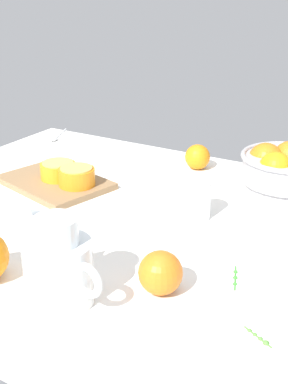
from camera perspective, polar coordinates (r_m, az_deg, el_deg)
ground_plane at (r=108.15cm, az=-0.42°, el=-4.07°), size 122.29×90.54×3.00cm
fruit_bowl at (r=128.34cm, az=15.41°, el=2.69°), size 22.03×22.03×10.11cm
juice_pitcher at (r=81.86cm, az=-9.27°, el=-8.58°), size 14.98×10.75×15.14cm
juice_glass at (r=108.63cm, az=5.72°, el=-1.14°), size 5.95×5.95×8.16cm
cutting_board at (r=127.48cm, az=-9.71°, el=1.05°), size 29.14×23.86×1.51cm
orange_half_0 at (r=122.31cm, az=-7.38°, el=1.70°), size 8.54×8.54×4.37cm
orange_half_1 at (r=127.08cm, az=-9.23°, el=2.16°), size 6.80×6.80×3.31cm
orange_half_2 at (r=127.26cm, az=-9.38°, el=2.36°), size 8.52×8.52×4.06cm
loose_orange_1 at (r=136.13cm, az=5.87°, el=3.83°), size 6.54×6.54×6.54cm
loose_orange_2 at (r=83.74cm, az=1.82°, el=-8.82°), size 7.21×7.21×7.21cm
spoon at (r=164.60cm, az=-9.54°, el=6.00°), size 6.45×13.66×1.00cm
herb_sprig_0 at (r=77.88cm, az=12.53°, el=-15.22°), size 5.00×2.75×0.95cm
herb_sprig_1 at (r=90.32cm, az=9.96°, el=-9.11°), size 2.87×7.16×0.83cm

